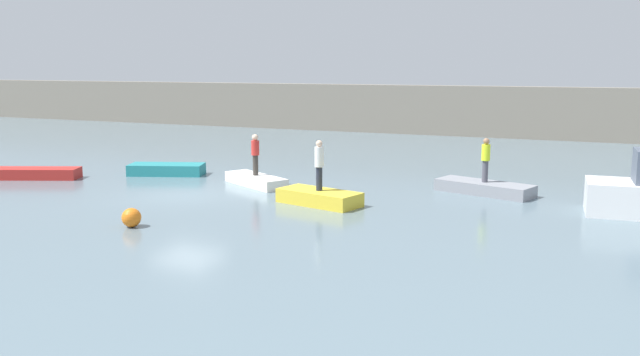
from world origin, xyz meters
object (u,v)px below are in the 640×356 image
Objects in this scene: rowboat_white at (256,180)px; rowboat_yellow at (319,197)px; person_red_shirt at (255,152)px; rowboat_grey at (484,188)px; person_white_shirt at (319,163)px; person_hiviz_shirt at (486,158)px; rowboat_teal at (167,169)px; rowboat_red at (33,173)px; mooring_buoy at (131,218)px.

rowboat_yellow is at bearing -2.41° from rowboat_white.
rowboat_yellow is 1.78× the size of person_red_shirt.
person_white_shirt reaches higher than rowboat_grey.
rowboat_white is 1.14m from person_red_shirt.
rowboat_yellow is 1.77× the size of person_hiviz_shirt.
rowboat_teal reaches higher than rowboat_white.
person_white_shirt is 4.51m from person_red_shirt.
rowboat_white is (4.89, -0.71, -0.04)m from rowboat_teal.
person_white_shirt reaches higher than rowboat_red.
person_hiviz_shirt is (0.00, 0.00, 1.15)m from rowboat_grey.
rowboat_red is at bearing 151.16° from mooring_buoy.
person_red_shirt is at bearing 162.67° from rowboat_yellow.
person_hiviz_shirt reaches higher than mooring_buoy.
rowboat_white is 9.07m from person_hiviz_shirt.
mooring_buoy is (-8.84, -9.51, 0.07)m from rowboat_grey.
person_red_shirt is (-8.79, -1.90, -0.03)m from person_hiviz_shirt.
rowboat_grey is at bearing 12.19° from person_red_shirt.
rowboat_yellow is 0.81× the size of rowboat_grey.
rowboat_red is 18.82m from rowboat_grey.
person_white_shirt is (8.72, -3.09, 1.23)m from rowboat_teal.
rowboat_red is 9.89m from person_red_shirt.
person_white_shirt reaches higher than rowboat_white.
rowboat_teal is 9.63m from mooring_buoy.
rowboat_teal is at bearing 160.51° from person_white_shirt.
person_hiviz_shirt reaches higher than rowboat_white.
person_hiviz_shirt is at bearing 55.15° from rowboat_yellow.
person_red_shirt is at bearing -150.20° from rowboat_grey.
rowboat_white is 1.96× the size of person_red_shirt.
person_hiviz_shirt reaches higher than rowboat_grey.
rowboat_teal is at bearing 11.23° from rowboat_red.
rowboat_red is 1.19× the size of rowboat_white.
person_white_shirt is (3.83, -2.37, 1.27)m from rowboat_white.
rowboat_yellow is 6.65m from person_hiviz_shirt.
rowboat_white is at bearing 89.63° from mooring_buoy.
rowboat_grey is 9.07m from person_red_shirt.
mooring_buoy is (-8.84, -9.51, -1.09)m from person_hiviz_shirt.
person_white_shirt is (-4.96, -4.27, 1.25)m from rowboat_grey.
rowboat_yellow is at bearing -90.00° from person_white_shirt.
rowboat_teal is at bearing -157.44° from rowboat_grey.
rowboat_white is 0.89× the size of rowboat_grey.
rowboat_grey is at bearing 41.55° from rowboat_white.
person_white_shirt reaches higher than rowboat_yellow.
person_hiviz_shirt reaches higher than rowboat_yellow.
rowboat_yellow is 6.52m from mooring_buoy.
rowboat_yellow is at bearing -39.43° from rowboat_teal.
person_red_shirt is (-3.83, 2.37, -0.13)m from person_white_shirt.
rowboat_grey is 2.19× the size of person_hiviz_shirt.
mooring_buoy is (-0.05, -7.61, -1.06)m from person_red_shirt.
rowboat_white is at bearing 148.24° from person_white_shirt.
rowboat_red is 9.83m from rowboat_white.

